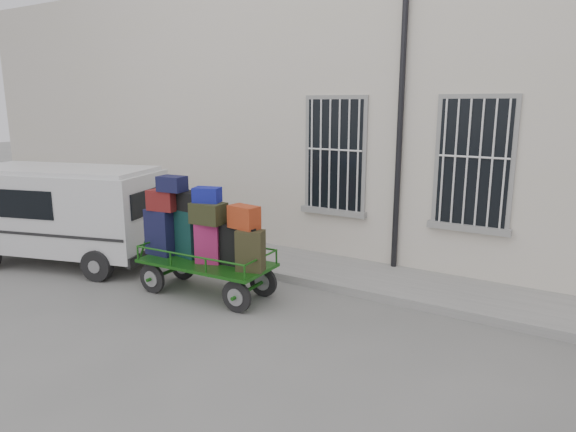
# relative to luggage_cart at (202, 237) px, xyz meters

# --- Properties ---
(ground) EXTENTS (80.00, 80.00, 0.00)m
(ground) POSITION_rel_luggage_cart_xyz_m (1.49, -0.11, -1.03)
(ground) COLOR #63635F
(ground) RESTS_ON ground
(building) EXTENTS (24.00, 5.15, 6.00)m
(building) POSITION_rel_luggage_cart_xyz_m (1.49, 5.39, 1.96)
(building) COLOR beige
(building) RESTS_ON ground
(sidewalk) EXTENTS (24.00, 1.70, 0.15)m
(sidewalk) POSITION_rel_luggage_cart_xyz_m (1.49, 2.09, -0.96)
(sidewalk) COLOR gray
(sidewalk) RESTS_ON ground
(luggage_cart) EXTENTS (2.77, 1.17, 2.05)m
(luggage_cart) POSITION_rel_luggage_cart_xyz_m (0.00, 0.00, 0.00)
(luggage_cart) COLOR black
(luggage_cart) RESTS_ON ground
(van) EXTENTS (4.27, 2.72, 2.01)m
(van) POSITION_rel_luggage_cart_xyz_m (-3.60, -0.13, 0.11)
(van) COLOR silver
(van) RESTS_ON ground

